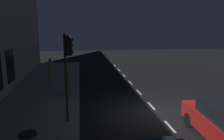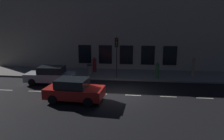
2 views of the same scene
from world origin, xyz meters
The scene contains 11 objects.
ground_plane centered at (0.00, 0.00, 0.00)m, with size 60.00×60.00×0.00m, color black.
sidewalk centered at (6.25, 0.00, 0.07)m, with size 4.50×32.00×0.15m.
building_facade centered at (8.80, 0.00, 4.01)m, with size 0.65×32.00×8.04m.
lane_centre_line centered at (0.00, -1.00, 0.00)m, with size 0.12×27.20×0.01m.
traffic_light centered at (4.40, 0.72, 3.08)m, with size 0.45×0.32×3.96m.
parked_car_0 centered at (2.27, 6.47, 0.79)m, with size 2.00×4.32×1.58m.
parked_car_1 centered at (-1.62, 3.09, 0.79)m, with size 2.17×4.09×1.58m.
pedestrian_0 centered at (6.84, 3.39, 0.89)m, with size 0.54×0.54×1.64m.
pedestrian_1 centered at (6.18, -6.85, 1.02)m, with size 0.34×0.34×1.85m.
pedestrian_2 centered at (4.72, -3.17, 0.89)m, with size 0.49×0.49×1.61m.
trash_bin centered at (5.57, 3.66, 0.65)m, with size 0.56×0.56×0.99m.
Camera 2 is at (-14.88, -1.19, 5.27)m, focal length 33.02 mm.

